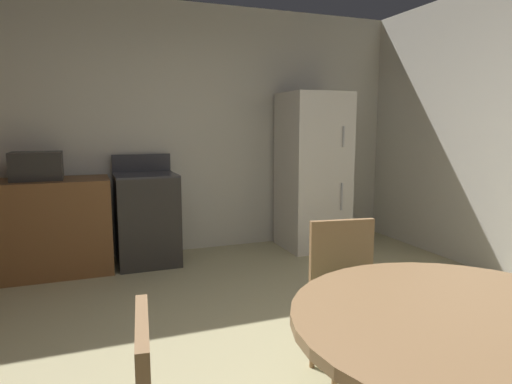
# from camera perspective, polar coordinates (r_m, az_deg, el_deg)

# --- Properties ---
(wall_back) EXTENTS (5.60, 0.12, 2.70)m
(wall_back) POSITION_cam_1_polar(r_m,az_deg,el_deg) (5.02, -10.70, 7.80)
(wall_back) COLOR beige
(wall_back) RESTS_ON ground
(kitchen_counter) EXTENTS (1.80, 0.60, 0.90)m
(kitchen_counter) POSITION_cam_1_polar(r_m,az_deg,el_deg) (4.69, -29.12, -4.26)
(kitchen_counter) COLOR brown
(kitchen_counter) RESTS_ON ground
(oven_range) EXTENTS (0.60, 0.60, 1.10)m
(oven_range) POSITION_cam_1_polar(r_m,az_deg,el_deg) (4.67, -13.79, -3.26)
(oven_range) COLOR #2D2B28
(oven_range) RESTS_ON ground
(refrigerator) EXTENTS (0.68, 0.68, 1.76)m
(refrigerator) POSITION_cam_1_polar(r_m,az_deg,el_deg) (5.12, 7.26, 2.62)
(refrigerator) COLOR silver
(refrigerator) RESTS_ON ground
(microwave) EXTENTS (0.44, 0.32, 0.26)m
(microwave) POSITION_cam_1_polar(r_m,az_deg,el_deg) (4.57, -26.25, 3.00)
(microwave) COLOR #2D2B28
(microwave) RESTS_ON kitchen_counter
(dining_table) EXTENTS (1.20, 1.20, 0.76)m
(dining_table) POSITION_cam_1_polar(r_m,az_deg,el_deg) (1.79, 25.12, -18.82)
(dining_table) COLOR #9E754C
(dining_table) RESTS_ON ground
(chair_north) EXTENTS (0.46, 0.46, 0.87)m
(chair_north) POSITION_cam_1_polar(r_m,az_deg,el_deg) (2.58, 11.79, -12.07)
(chair_north) COLOR #9E754C
(chair_north) RESTS_ON ground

